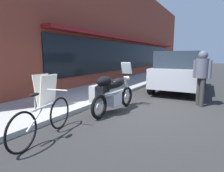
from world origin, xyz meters
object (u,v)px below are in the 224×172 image
at_px(parked_bicycle, 43,120).
at_px(sandwich_board_sign, 46,90).
at_px(parked_minivan, 181,70).
at_px(touring_motorcycle, 111,92).
at_px(pedestrian_walking, 202,72).

distance_m(parked_bicycle, sandwich_board_sign, 2.00).
bearing_deg(sandwich_board_sign, parked_minivan, -27.35).
bearing_deg(parked_minivan, touring_motorcycle, 167.51).
xyz_separation_m(parked_bicycle, sandwich_board_sign, (1.32, 1.49, 0.21)).
distance_m(touring_motorcycle, parked_bicycle, 2.12).
relative_size(touring_motorcycle, parked_bicycle, 1.18).
bearing_deg(parked_minivan, sandwich_board_sign, 152.65).
bearing_deg(pedestrian_walking, sandwich_board_sign, 126.68).
bearing_deg(parked_minivan, pedestrian_walking, -156.34).
distance_m(parked_minivan, pedestrian_walking, 2.68).
xyz_separation_m(parked_minivan, sandwich_board_sign, (-5.29, 2.74, -0.34)).
bearing_deg(touring_motorcycle, parked_minivan, -12.49).
relative_size(touring_motorcycle, sandwich_board_sign, 2.21).
xyz_separation_m(parked_bicycle, parked_minivan, (6.61, -1.25, 0.55)).
bearing_deg(pedestrian_walking, touring_motorcycle, 134.85).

